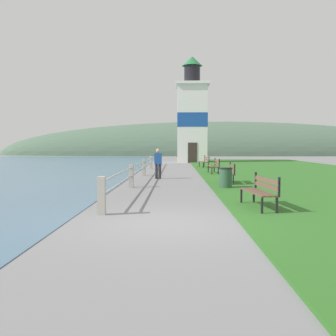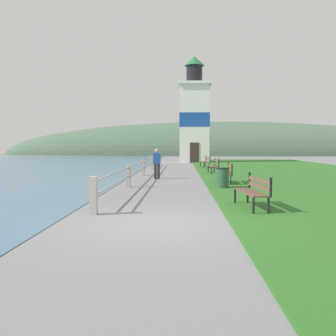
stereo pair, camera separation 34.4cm
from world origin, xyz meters
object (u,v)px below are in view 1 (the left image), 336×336
object	(u,v)px
lighthouse	(192,117)
park_bench_far	(215,165)
park_bench_near	(261,190)
park_bench_midway	(229,172)
trash_bin	(226,178)
park_bench_by_lighthouse	(205,161)
person_strolling	(158,163)

from	to	relation	value
lighthouse	park_bench_far	bearing A→B (deg)	-87.54
park_bench_near	park_bench_far	distance (m)	12.36
park_bench_far	lighthouse	size ratio (longest dim) A/B	0.16
park_bench_near	lighthouse	world-z (taller)	lighthouse
park_bench_far	lighthouse	distance (m)	16.51
park_bench_midway	trash_bin	world-z (taller)	park_bench_midway
park_bench_midway	park_bench_by_lighthouse	xyz separation A→B (m)	(-0.15, 11.88, 0.00)
park_bench_by_lighthouse	trash_bin	world-z (taller)	park_bench_by_lighthouse
park_bench_midway	person_strolling	bearing A→B (deg)	-37.24
park_bench_by_lighthouse	trash_bin	xyz separation A→B (m)	(-0.24, -13.70, -0.12)
trash_bin	person_strolling	bearing A→B (deg)	122.80
park_bench_far	park_bench_by_lighthouse	world-z (taller)	same
trash_bin	park_bench_by_lighthouse	bearing A→B (deg)	89.00
park_bench_midway	park_bench_far	world-z (taller)	same
park_bench_midway	park_bench_by_lighthouse	bearing A→B (deg)	-87.52
park_bench_near	park_bench_far	xyz separation A→B (m)	(0.04, 12.36, -0.00)
park_bench_midway	person_strolling	distance (m)	4.20
park_bench_near	park_bench_midway	world-z (taller)	same
park_bench_far	trash_bin	distance (m)	7.62
park_bench_near	person_strolling	bearing A→B (deg)	-77.46
park_bench_near	park_bench_by_lighthouse	distance (m)	18.45
park_bench_near	park_bench_far	bearing A→B (deg)	-96.70
person_strolling	trash_bin	xyz separation A→B (m)	(2.87, -4.45, -0.41)
park_bench_far	park_bench_by_lighthouse	distance (m)	6.09
park_bench_near	lighthouse	bearing A→B (deg)	-95.21
lighthouse	person_strolling	bearing A→B (deg)	-97.53
park_bench_near	park_bench_by_lighthouse	world-z (taller)	same
person_strolling	park_bench_near	bearing A→B (deg)	-162.36
park_bench_far	park_bench_by_lighthouse	xyz separation A→B (m)	(-0.11, 6.09, 0.00)
person_strolling	park_bench_by_lighthouse	bearing A→B (deg)	-19.98
park_bench_far	park_bench_by_lighthouse	bearing A→B (deg)	-91.49
park_bench_by_lighthouse	person_strolling	world-z (taller)	person_strolling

